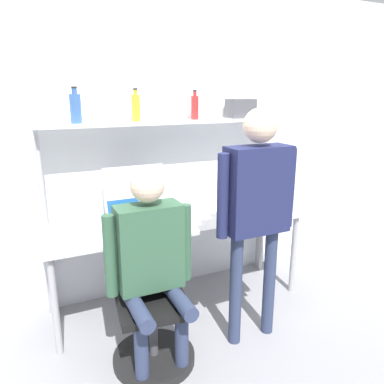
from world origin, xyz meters
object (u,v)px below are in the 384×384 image
at_px(cell_phone, 154,225).
at_px(person_standing, 257,198).
at_px(person_seated, 151,255).
at_px(bottle_blue, 76,108).
at_px(monitor, 134,189).
at_px(bottle_amber, 136,107).
at_px(storage_box, 241,109).
at_px(bottle_red, 195,107).
at_px(laptop, 126,222).
at_px(office_chair, 152,322).

relative_size(cell_phone, person_standing, 0.09).
height_order(person_seated, bottle_blue, bottle_blue).
bearing_deg(monitor, bottle_amber, 25.03).
distance_m(monitor, bottle_blue, 0.78).
bearing_deg(storage_box, bottle_amber, -180.00).
bearing_deg(bottle_red, bottle_blue, 180.00).
bearing_deg(bottle_amber, storage_box, 0.00).
distance_m(bottle_blue, bottle_amber, 0.46).
relative_size(bottle_amber, storage_box, 1.09).
relative_size(person_seated, bottle_blue, 5.03).
bearing_deg(bottle_red, cell_phone, -151.07).
distance_m(monitor, bottle_red, 0.86).
height_order(monitor, cell_phone, monitor).
relative_size(monitor, bottle_blue, 1.89).
xyz_separation_m(person_seated, bottle_red, (0.70, 0.85, 0.88)).
relative_size(laptop, person_seated, 0.21).
distance_m(monitor, person_seated, 0.87).
relative_size(cell_phone, person_seated, 0.11).
xyz_separation_m(bottle_amber, storage_box, (0.97, 0.00, -0.03)).
bearing_deg(bottle_amber, monitor, -154.97).
bearing_deg(office_chair, bottle_blue, 109.40).
relative_size(office_chair, bottle_amber, 3.56).
bearing_deg(bottle_red, office_chair, -130.99).
relative_size(monitor, office_chair, 0.55).
xyz_separation_m(person_seated, bottle_blue, (-0.28, 0.85, 0.89)).
bearing_deg(laptop, monitor, 60.03).
xyz_separation_m(monitor, person_seated, (-0.14, -0.83, -0.22)).
xyz_separation_m(monitor, storage_box, (1.02, 0.02, 0.63)).
bearing_deg(person_standing, monitor, 125.66).
relative_size(monitor, bottle_amber, 1.96).
height_order(office_chair, person_seated, person_seated).
distance_m(cell_phone, person_seated, 0.62).
xyz_separation_m(bottle_blue, storage_box, (1.44, 0.00, -0.03)).
xyz_separation_m(laptop, person_standing, (0.77, -0.61, 0.26)).
xyz_separation_m(laptop, bottle_red, (0.71, 0.28, 0.84)).
relative_size(laptop, person_standing, 0.17).
bearing_deg(office_chair, storage_box, 34.83).
bearing_deg(cell_phone, storage_box, 15.94).
distance_m(laptop, bottle_amber, 0.91).
xyz_separation_m(bottle_red, storage_box, (0.46, 0.00, -0.02)).
distance_m(office_chair, person_standing, 1.12).
relative_size(office_chair, person_seated, 0.68).
distance_m(cell_phone, bottle_red, 1.06).
distance_m(cell_phone, person_standing, 0.89).
distance_m(laptop, storage_box, 1.45).
height_order(monitor, bottle_blue, bottle_blue).
bearing_deg(bottle_red, storage_box, 0.00).
bearing_deg(office_chair, monitor, 80.31).
bearing_deg(laptop, person_seated, -89.24).
bearing_deg(storage_box, person_standing, -114.17).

